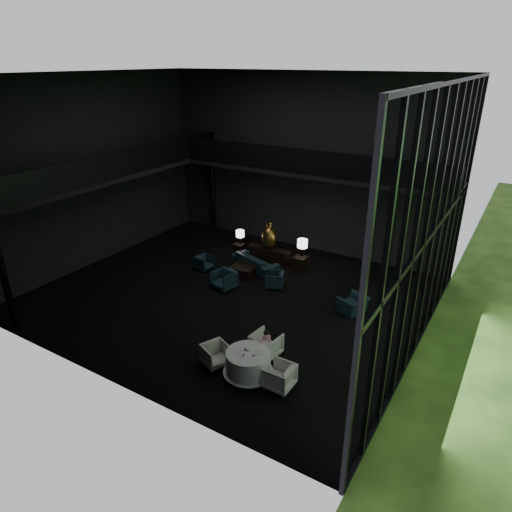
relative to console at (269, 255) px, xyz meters
The scene contains 36 objects.
floor 3.65m from the console, 84.02° to the right, with size 14.00×12.00×0.02m, color black.
ceiling 8.50m from the console, 84.02° to the right, with size 14.00×12.00×0.02m, color black.
wall_back 4.40m from the console, 81.00° to the left, with size 14.00×0.04×8.00m, color black.
wall_front 10.30m from the console, 87.75° to the right, with size 14.00×0.04×8.00m, color black.
wall_left 8.39m from the console, 151.39° to the right, with size 0.04×12.00×8.00m, color black.
curtain_wall 8.96m from the console, 26.24° to the right, with size 0.20×12.00×8.00m, color black, non-canonical shape.
mezzanine_left 7.63m from the console, 147.28° to the right, with size 2.00×12.00×0.25m, color black.
mezzanine_back 4.17m from the console, 45.20° to the left, with size 12.00×2.00×0.25m, color black.
railing_left 7.26m from the console, 141.99° to the right, with size 0.06×12.00×1.00m, color black.
railing_back 4.51m from the console, 15.71° to the left, with size 12.00×0.06×1.00m, color black.
column_sw 10.53m from the console, 116.40° to the right, with size 0.24×0.24×4.00m, color black.
column_nw 5.34m from the console, 155.69° to the left, with size 0.24×0.24×4.00m, color black.
column_ne 5.46m from the console, ahead, with size 0.24×0.24×4.00m, color black.
console is the anchor object (origin of this frame).
bronze_urn 0.85m from the console, 90.00° to the right, with size 0.66×0.66×1.24m.
side_table_left 1.60m from the console, behind, with size 0.46×0.46×0.50m, color black.
table_lamp_left 1.73m from the console, behind, with size 0.38×0.38×0.64m.
side_table_right 1.60m from the console, ahead, with size 0.55×0.55×0.61m, color black.
table_lamp_right 1.80m from the console, ahead, with size 0.44×0.44×0.74m.
sofa 1.04m from the console, 95.83° to the right, with size 2.48×0.73×0.97m, color black.
lounge_armchair_west 2.95m from the console, 131.32° to the right, with size 0.59×0.56×0.61m, color black.
lounge_armchair_east 2.55m from the console, 55.05° to the right, with size 0.65×0.61×0.67m, color #0F2633.
lounge_armchair_south 3.25m from the console, 93.35° to the right, with size 0.86×0.80×0.88m, color black.
window_armchair 5.38m from the console, 25.95° to the right, with size 0.84×0.54×0.73m, color #11263E.
coffee_table 1.82m from the console, 95.47° to the right, with size 0.99×0.99×0.44m, color black.
dining_table 8.10m from the console, 64.25° to the right, with size 1.48×1.48×0.75m.
dining_chair_north 7.12m from the console, 60.73° to the right, with size 0.86×0.80×0.88m, color #B6B6B6.
dining_chair_east 8.61m from the console, 58.15° to the right, with size 0.77×0.72×0.79m, color silver.
dining_chair_west 7.79m from the console, 71.80° to the right, with size 0.68×0.64×0.70m, color silver.
child 7.35m from the console, 60.63° to the right, with size 0.26×0.26×0.55m.
plate_a 8.11m from the console, 65.89° to the right, with size 0.23×0.23×0.01m, color white.
plate_b 8.08m from the console, 62.13° to the right, with size 0.23×0.23×0.02m, color white.
saucer 8.23m from the console, 62.94° to the right, with size 0.14×0.14×0.01m, color white.
coffee_cup 8.25m from the console, 62.88° to the right, with size 0.09×0.09×0.07m, color white.
cereal_bowl 7.97m from the console, 64.58° to the right, with size 0.17×0.17×0.09m, color white.
cream_pot 8.28m from the console, 65.02° to the right, with size 0.06×0.06×0.07m, color #99999E.
Camera 1 is at (8.97, -12.78, 8.46)m, focal length 32.00 mm.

